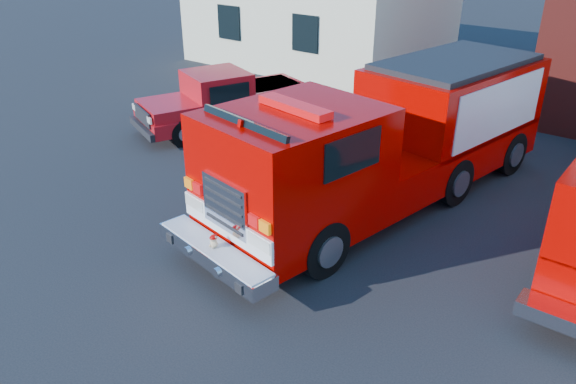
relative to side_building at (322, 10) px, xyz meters
The scene contains 4 objects.
ground 15.96m from the side_building, 55.30° to the right, with size 100.00×100.00×0.00m, color black.
side_building is the anchor object (origin of this frame).
fire_engine 14.59m from the side_building, 49.22° to the right, with size 4.44×10.19×3.04m.
pickup_truck 10.12m from the side_building, 72.85° to the right, with size 3.88×5.87×1.81m.
Camera 1 is at (5.95, -8.93, 6.16)m, focal length 35.00 mm.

